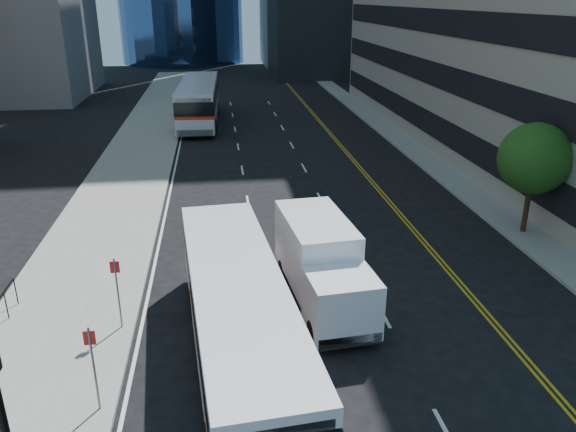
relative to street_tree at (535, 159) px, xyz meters
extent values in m
plane|color=black|center=(-9.00, -8.00, -3.64)|extent=(160.00, 160.00, 0.00)
cube|color=gray|center=(-19.50, 17.00, -3.57)|extent=(5.00, 90.00, 0.15)
cube|color=gray|center=(0.00, 17.00, -3.57)|extent=(2.00, 90.00, 0.15)
cylinder|color=#332114|center=(0.00, 0.00, -2.39)|extent=(0.24, 0.24, 2.20)
sphere|color=#1D4012|center=(0.00, 0.00, 0.01)|extent=(3.20, 3.20, 3.20)
cube|color=white|center=(-13.60, -8.38, -2.76)|extent=(3.61, 11.93, 1.08)
cube|color=#CB4713|center=(-13.60, -8.38, -2.12)|extent=(3.64, 11.95, 0.22)
cube|color=black|center=(-13.60, -8.38, -1.59)|extent=(3.64, 11.95, 0.88)
cube|color=white|center=(-13.60, -8.38, -0.85)|extent=(3.61, 11.93, 0.49)
cylinder|color=black|center=(-12.13, -11.78, -3.15)|extent=(0.38, 1.00, 0.98)
cylinder|color=black|center=(-15.03, -5.37, -3.15)|extent=(0.38, 1.00, 0.98)
cylinder|color=black|center=(-12.74, -5.16, -3.15)|extent=(0.38, 1.00, 0.98)
cube|color=white|center=(-15.44, 26.98, -2.61)|extent=(3.44, 13.85, 1.26)
cube|color=red|center=(-15.44, 26.98, -1.86)|extent=(3.46, 13.87, 0.25)
cube|color=black|center=(-15.44, 26.98, -1.23)|extent=(3.46, 13.87, 1.03)
cube|color=white|center=(-15.44, 26.98, -0.37)|extent=(3.44, 13.85, 0.57)
cylinder|color=black|center=(-16.95, 22.91, -3.07)|extent=(0.38, 1.16, 1.15)
cylinder|color=black|center=(-14.21, 22.81, -3.07)|extent=(0.38, 1.16, 1.15)
cylinder|color=black|center=(-16.68, 30.70, -3.07)|extent=(0.38, 1.16, 1.15)
cylinder|color=black|center=(-13.95, 30.60, -3.07)|extent=(0.38, 1.16, 1.15)
cube|color=white|center=(-10.29, -7.35, -2.34)|extent=(2.33, 2.17, 1.88)
cube|color=black|center=(-10.21, -8.20, -1.99)|extent=(1.94, 0.25, 0.98)
cube|color=white|center=(-10.59, -4.24, -1.81)|extent=(2.55, 4.48, 2.33)
cube|color=black|center=(-10.50, -5.22, -3.15)|extent=(2.11, 6.03, 0.22)
cylinder|color=black|center=(-11.22, -7.62, -3.21)|extent=(0.33, 0.88, 0.86)
cylinder|color=black|center=(-9.32, -7.44, -3.21)|extent=(0.33, 0.88, 0.86)
cylinder|color=black|center=(-11.65, -3.17, -3.21)|extent=(0.33, 0.88, 0.86)
cylinder|color=black|center=(-9.76, -2.99, -3.21)|extent=(0.33, 0.88, 0.86)
camera|label=1|loc=(-13.95, -22.57, 6.74)|focal=35.00mm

